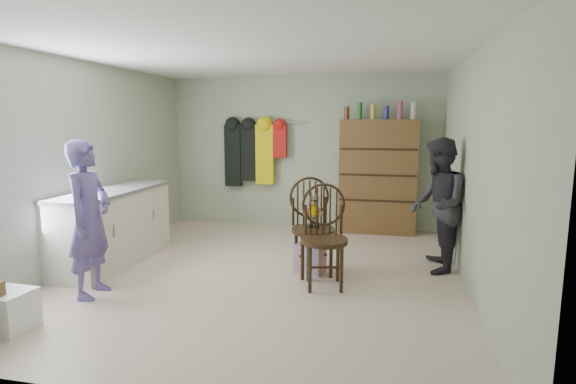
% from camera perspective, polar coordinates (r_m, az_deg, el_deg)
% --- Properties ---
extents(ground_plane, '(5.00, 5.00, 0.00)m').
position_cam_1_polar(ground_plane, '(5.38, -3.10, -10.28)').
color(ground_plane, beige).
rests_on(ground_plane, ground).
extents(room_walls, '(5.00, 5.00, 5.00)m').
position_cam_1_polar(room_walls, '(5.60, -1.79, 6.97)').
color(room_walls, '#ABB799').
rests_on(room_walls, ground).
extents(counter, '(0.64, 1.86, 0.94)m').
position_cam_1_polar(counter, '(6.05, -21.30, -4.07)').
color(counter, silver).
rests_on(counter, ground).
extents(plastic_tub, '(0.38, 0.37, 0.34)m').
position_cam_1_polar(plastic_tub, '(4.64, -31.91, -12.67)').
color(plastic_tub, white).
rests_on(plastic_tub, ground).
extents(chair_front, '(0.66, 0.66, 1.13)m').
position_cam_1_polar(chair_front, '(5.25, 3.09, -3.61)').
color(chair_front, '#362213').
rests_on(chair_front, ground).
extents(chair_far, '(0.59, 0.59, 1.11)m').
position_cam_1_polar(chair_far, '(4.87, 4.63, -5.07)').
color(chair_far, '#362213').
rests_on(chair_far, ground).
extents(striped_bag, '(0.38, 0.33, 0.34)m').
position_cam_1_polar(striped_bag, '(5.36, 2.81, -8.43)').
color(striped_bag, '#E5727D').
rests_on(striped_bag, ground).
extents(person_left, '(0.42, 0.61, 1.60)m').
position_cam_1_polar(person_left, '(4.96, -23.93, -3.16)').
color(person_left, '#5D5093').
rests_on(person_left, ground).
extents(person_right, '(0.63, 0.79, 1.59)m').
position_cam_1_polar(person_right, '(5.58, 18.46, -1.59)').
color(person_right, '#2D2B33').
rests_on(person_right, ground).
extents(dresser, '(1.20, 0.39, 2.08)m').
position_cam_1_polar(dresser, '(7.25, 11.33, 1.99)').
color(dresser, brown).
rests_on(dresser, ground).
extents(coat_rack, '(1.42, 0.12, 1.09)m').
position_cam_1_polar(coat_rack, '(7.62, -4.47, 5.02)').
color(coat_rack, '#99999E').
rests_on(coat_rack, ground).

